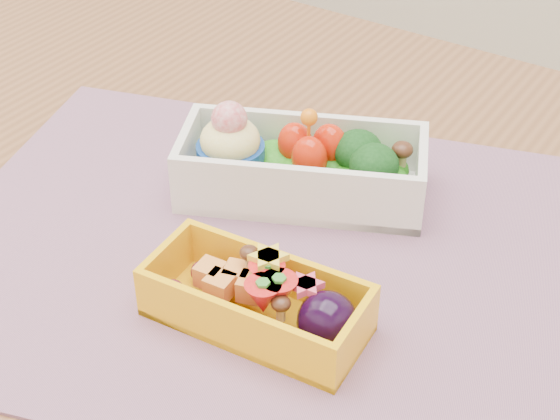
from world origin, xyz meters
The scene contains 4 objects.
table centered at (0.00, 0.00, 0.65)m, with size 1.20×0.80×0.75m.
placemat centered at (-0.05, 0.00, 0.75)m, with size 0.49×0.38×0.00m, color #8D616D.
bento_white centered at (-0.07, 0.07, 0.78)m, with size 0.21×0.16×0.08m.
bento_yellow centered at (-0.01, -0.07, 0.77)m, with size 0.15×0.08×0.05m.
Camera 1 is at (0.23, -0.41, 1.16)m, focal length 55.14 mm.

